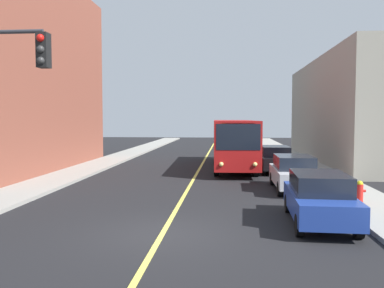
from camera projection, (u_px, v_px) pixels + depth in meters
name	position (u px, v px, depth m)	size (l,w,h in m)	color
ground_plane	(162.00, 234.00, 11.90)	(120.00, 120.00, 0.00)	black
sidewalk_left	(60.00, 178.00, 22.48)	(2.50, 90.00, 0.15)	gray
sidewalk_right	(332.00, 182.00, 21.21)	(2.50, 90.00, 0.15)	gray
lane_stripe_center	(199.00, 169.00, 26.82)	(0.16, 60.00, 0.01)	#D8CC4C
city_bus	(233.00, 141.00, 27.74)	(2.98, 12.23, 3.20)	maroon
parked_car_blue	(319.00, 198.00, 12.97)	(1.97, 4.47, 1.62)	navy
parked_car_silver	(294.00, 172.00, 19.00)	(1.82, 4.40, 1.62)	#B7B7BC
parked_car_black	(275.00, 159.00, 25.50)	(1.83, 4.40, 1.62)	black
fire_hydrant	(360.00, 191.00, 15.55)	(0.44, 0.26, 0.84)	red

